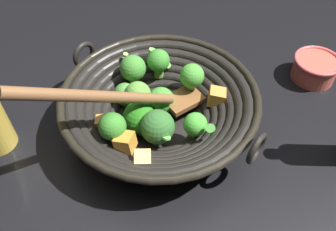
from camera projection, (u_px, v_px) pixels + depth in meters
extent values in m
plane|color=black|center=(160.00, 127.00, 0.67)|extent=(4.00, 4.00, 0.00)
cylinder|color=black|center=(160.00, 125.00, 0.66)|extent=(0.13, 0.13, 0.01)
torus|color=black|center=(160.00, 120.00, 0.65)|extent=(0.17, 0.17, 0.02)
torus|color=black|center=(160.00, 117.00, 0.64)|extent=(0.20, 0.20, 0.02)
torus|color=black|center=(160.00, 114.00, 0.64)|extent=(0.23, 0.23, 0.02)
torus|color=black|center=(160.00, 110.00, 0.63)|extent=(0.25, 0.25, 0.02)
torus|color=black|center=(160.00, 107.00, 0.62)|extent=(0.28, 0.28, 0.02)
torus|color=black|center=(160.00, 103.00, 0.62)|extent=(0.31, 0.31, 0.02)
torus|color=black|center=(160.00, 99.00, 0.61)|extent=(0.33, 0.33, 0.02)
torus|color=black|center=(160.00, 96.00, 0.60)|extent=(0.35, 0.35, 0.01)
torus|color=black|center=(84.00, 55.00, 0.68)|extent=(0.05, 0.02, 0.05)
torus|color=black|center=(257.00, 148.00, 0.53)|extent=(0.05, 0.02, 0.05)
cylinder|color=#68AB4E|center=(134.00, 80.00, 0.68)|extent=(0.02, 0.02, 0.02)
sphere|color=#3C822E|center=(133.00, 68.00, 0.66)|extent=(0.05, 0.05, 0.05)
cylinder|color=#6FA84E|center=(114.00, 137.00, 0.58)|extent=(0.03, 0.03, 0.02)
sphere|color=#377F2A|center=(112.00, 126.00, 0.56)|extent=(0.05, 0.05, 0.05)
cylinder|color=#6DA54E|center=(158.00, 139.00, 0.61)|extent=(0.03, 0.03, 0.02)
sphere|color=#2E632A|center=(157.00, 127.00, 0.58)|extent=(0.06, 0.06, 0.06)
cylinder|color=#5C9F37|center=(191.00, 87.00, 0.67)|extent=(0.02, 0.02, 0.02)
sphere|color=green|center=(192.00, 76.00, 0.65)|extent=(0.05, 0.05, 0.05)
cylinder|color=#84B849|center=(138.00, 108.00, 0.65)|extent=(0.03, 0.02, 0.02)
sphere|color=#599838|center=(137.00, 96.00, 0.62)|extent=(0.05, 0.05, 0.05)
cylinder|color=#6DB351|center=(194.00, 134.00, 0.61)|extent=(0.02, 0.02, 0.02)
sphere|color=green|center=(195.00, 124.00, 0.59)|extent=(0.04, 0.04, 0.04)
cylinder|color=#689F47|center=(136.00, 109.00, 0.66)|extent=(0.03, 0.03, 0.02)
sphere|color=#58A841|center=(135.00, 99.00, 0.64)|extent=(0.04, 0.04, 0.04)
cylinder|color=#75A64E|center=(140.00, 129.00, 0.64)|extent=(0.02, 0.02, 0.02)
sphere|color=#257419|center=(139.00, 118.00, 0.61)|extent=(0.06, 0.06, 0.06)
cylinder|color=olive|center=(159.00, 72.00, 0.69)|extent=(0.03, 0.03, 0.02)
sphere|color=#37822B|center=(158.00, 61.00, 0.67)|extent=(0.04, 0.04, 0.04)
cylinder|color=#87BF4A|center=(161.00, 111.00, 0.67)|extent=(0.03, 0.03, 0.01)
sphere|color=#408B30|center=(161.00, 101.00, 0.65)|extent=(0.05, 0.05, 0.05)
cylinder|color=#63A547|center=(127.00, 104.00, 0.67)|extent=(0.02, 0.02, 0.02)
sphere|color=#468536|center=(125.00, 94.00, 0.64)|extent=(0.04, 0.04, 0.04)
cube|color=orange|center=(217.00, 97.00, 0.64)|extent=(0.04, 0.04, 0.03)
cube|color=#C8882F|center=(125.00, 142.00, 0.55)|extent=(0.03, 0.04, 0.03)
cube|color=#E5B063|center=(142.00, 160.00, 0.53)|extent=(0.04, 0.04, 0.03)
cube|color=#CF8941|center=(103.00, 123.00, 0.59)|extent=(0.03, 0.03, 0.02)
cylinder|color=#6BC651|center=(167.00, 65.00, 0.69)|extent=(0.02, 0.02, 0.01)
cylinder|color=#56B247|center=(210.00, 128.00, 0.56)|extent=(0.02, 0.02, 0.01)
cylinder|color=#99D166|center=(126.00, 55.00, 0.67)|extent=(0.01, 0.01, 0.01)
cylinder|color=#6BC651|center=(110.00, 126.00, 0.59)|extent=(0.02, 0.02, 0.01)
cylinder|color=#6BC651|center=(167.00, 138.00, 0.56)|extent=(0.02, 0.02, 0.01)
cylinder|color=#99D166|center=(140.00, 121.00, 0.64)|extent=(0.01, 0.01, 0.01)
cylinder|color=#56B247|center=(159.00, 125.00, 0.61)|extent=(0.02, 0.02, 0.01)
cylinder|color=#6BC651|center=(152.00, 51.00, 0.68)|extent=(0.02, 0.02, 0.01)
cube|color=brown|center=(183.00, 99.00, 0.65)|extent=(0.09, 0.08, 0.01)
cylinder|color=brown|center=(102.00, 97.00, 0.52)|extent=(0.24, 0.14, 0.17)
cylinder|color=#D15647|center=(314.00, 69.00, 0.74)|extent=(0.09, 0.09, 0.05)
torus|color=#D95250|center=(318.00, 61.00, 0.73)|extent=(0.10, 0.10, 0.01)
cylinder|color=#99D166|center=(314.00, 74.00, 0.73)|extent=(0.02, 0.02, 0.01)
cylinder|color=#6BC651|center=(318.00, 64.00, 0.75)|extent=(0.02, 0.02, 0.01)
cylinder|color=#56B247|center=(316.00, 65.00, 0.75)|extent=(0.01, 0.02, 0.01)
cylinder|color=#6BC651|center=(310.00, 62.00, 0.76)|extent=(0.01, 0.01, 0.01)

